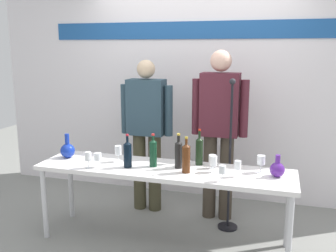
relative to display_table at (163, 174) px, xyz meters
name	(u,v)px	position (x,y,z in m)	size (l,w,h in m)	color
ground_plane	(164,241)	(0.00, 0.00, -0.67)	(10.00, 10.00, 0.00)	gray
back_wall	(195,73)	(0.00, 1.31, 0.83)	(5.12, 0.11, 3.00)	white
display_table	(163,174)	(0.00, 0.00, 0.00)	(2.35, 0.58, 0.73)	white
decanter_blue_left	(68,150)	(-1.01, 0.04, 0.14)	(0.14, 0.14, 0.24)	#142E9C
decanter_blue_right	(277,169)	(1.00, 0.04, 0.13)	(0.13, 0.13, 0.19)	#53228B
presenter_left	(147,127)	(-0.40, 0.67, 0.29)	(0.59, 0.22, 1.68)	#403D28
presenter_right	(219,125)	(0.40, 0.67, 0.35)	(0.58, 0.22, 1.78)	#3E352A
wine_bottle_0	(153,152)	(-0.10, 0.01, 0.20)	(0.07, 0.07, 0.31)	#113822
wine_bottle_1	(178,153)	(0.13, 0.04, 0.20)	(0.07, 0.07, 0.32)	black
wine_bottle_2	(186,157)	(0.23, -0.07, 0.20)	(0.07, 0.07, 0.32)	#4E260F
wine_bottle_3	(199,150)	(0.29, 0.19, 0.20)	(0.07, 0.07, 0.34)	black
wine_bottle_4	(128,153)	(-0.32, -0.07, 0.19)	(0.08, 0.08, 0.31)	black
wine_glass_left_0	(88,157)	(-0.65, -0.20, 0.17)	(0.06, 0.06, 0.15)	white
wine_glass_left_1	(98,157)	(-0.58, -0.15, 0.16)	(0.07, 0.07, 0.14)	white
wine_glass_left_2	(118,150)	(-0.47, 0.06, 0.17)	(0.06, 0.06, 0.16)	white
wine_glass_right_0	(222,170)	(0.57, -0.20, 0.16)	(0.06, 0.06, 0.14)	white
wine_glass_right_1	(238,165)	(0.67, -0.05, 0.16)	(0.06, 0.06, 0.14)	white
wine_glass_right_2	(214,161)	(0.46, 0.01, 0.16)	(0.07, 0.07, 0.15)	white
wine_glass_right_3	(212,159)	(0.43, 0.12, 0.15)	(0.07, 0.07, 0.13)	white
wine_glass_right_4	(261,160)	(0.86, 0.12, 0.17)	(0.07, 0.07, 0.15)	white
microphone_stand	(229,180)	(0.55, 0.45, -0.16)	(0.20, 0.20, 1.52)	black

